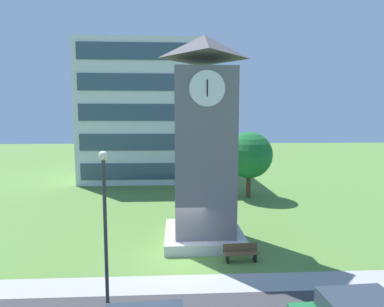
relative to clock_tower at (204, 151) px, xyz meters
The scene contains 7 objects.
ground_plane 6.19m from the clock_tower, 115.63° to the right, with size 160.00×160.00×0.00m, color #567F38.
kerb_strip 7.51m from the clock_tower, 104.44° to the right, with size 120.00×1.60×0.01m, color #9E9E99.
office_building 22.75m from the clock_tower, 103.70° to the left, with size 14.45×12.11×16.00m.
clock_tower is the anchor object (origin of this frame).
park_bench 5.98m from the clock_tower, 60.22° to the right, with size 1.82×0.57×0.88m.
street_lamp 7.84m from the clock_tower, 124.95° to the right, with size 0.36×0.36×6.07m.
tree_streetside 11.57m from the clock_tower, 63.56° to the left, with size 4.30×4.30×6.14m.
Camera 1 is at (-0.34, -15.49, 7.24)m, focal length 29.34 mm.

